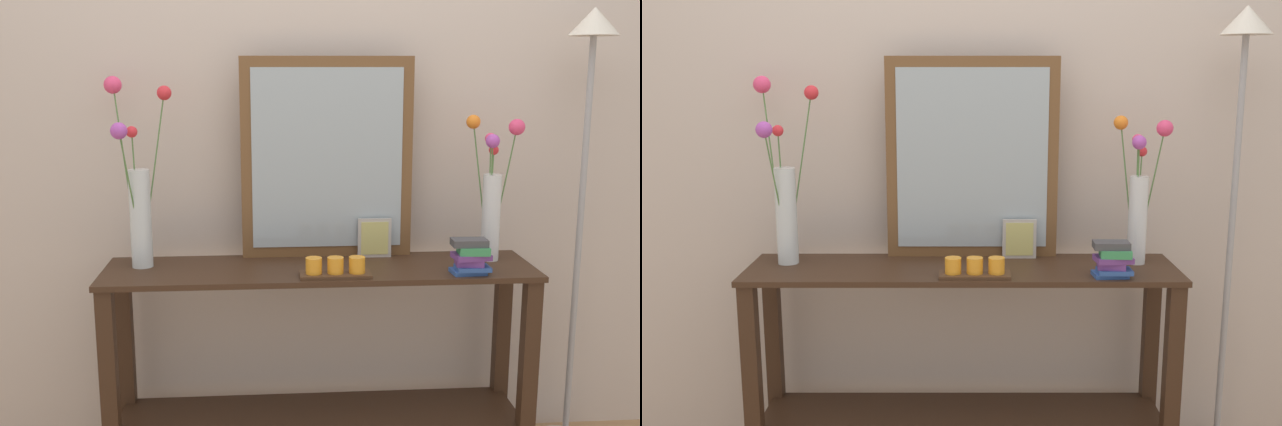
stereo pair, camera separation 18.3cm
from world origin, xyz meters
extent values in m
cube|color=beige|center=(0.00, 0.31, 1.35)|extent=(6.40, 0.08, 2.70)
cube|color=#382316|center=(0.00, 0.00, 0.77)|extent=(1.53, 0.38, 0.02)
cube|color=#382316|center=(0.00, 0.00, 0.21)|extent=(1.47, 0.34, 0.02)
cube|color=#382316|center=(-0.73, -0.15, 0.38)|extent=(0.06, 0.06, 0.76)
cube|color=#382316|center=(0.73, -0.15, 0.38)|extent=(0.06, 0.06, 0.76)
cube|color=#382316|center=(-0.73, 0.15, 0.38)|extent=(0.06, 0.06, 0.76)
cube|color=#382316|center=(0.73, 0.15, 0.38)|extent=(0.06, 0.06, 0.76)
cube|color=brown|center=(0.04, 0.16, 1.15)|extent=(0.63, 0.03, 0.74)
cube|color=#9EADB7|center=(0.04, 0.14, 1.15)|extent=(0.55, 0.00, 0.66)
cylinder|color=silver|center=(-0.63, 0.05, 0.96)|extent=(0.08, 0.08, 0.35)
cylinder|color=#4C753D|center=(-0.59, 0.11, 1.10)|extent=(0.09, 0.11, 0.59)
sphere|color=red|center=(-0.55, 0.16, 1.39)|extent=(0.05, 0.05, 0.05)
cylinder|color=#4C753D|center=(-0.69, 0.11, 1.11)|extent=(0.09, 0.14, 0.62)
sphere|color=#EA4275|center=(-0.73, 0.18, 1.42)|extent=(0.06, 0.06, 0.06)
cylinder|color=#4C753D|center=(-0.65, 0.02, 1.04)|extent=(0.06, 0.07, 0.47)
sphere|color=#B24CB7|center=(-0.68, -0.01, 1.27)|extent=(0.06, 0.06, 0.06)
cylinder|color=#4C753D|center=(-0.65, 0.06, 1.03)|extent=(0.01, 0.02, 0.46)
sphere|color=red|center=(-0.65, 0.06, 1.26)|extent=(0.04, 0.04, 0.04)
cylinder|color=silver|center=(0.63, 0.05, 0.94)|extent=(0.07, 0.07, 0.32)
cylinder|color=#4C753D|center=(0.60, 0.09, 1.04)|extent=(0.05, 0.09, 0.49)
sphere|color=orange|center=(0.58, 0.13, 1.29)|extent=(0.05, 0.05, 0.05)
cylinder|color=#4C753D|center=(0.64, 0.10, 0.99)|extent=(0.03, 0.08, 0.38)
sphere|color=red|center=(0.66, 0.14, 1.18)|extent=(0.04, 0.04, 0.04)
cylinder|color=#4C753D|center=(0.68, 0.07, 1.04)|extent=(0.08, 0.01, 0.47)
sphere|color=#EA4275|center=(0.72, 0.07, 1.27)|extent=(0.06, 0.06, 0.06)
cylinder|color=#4C753D|center=(0.63, 0.07, 1.02)|extent=(0.01, 0.03, 0.43)
sphere|color=#EA4275|center=(0.63, 0.09, 1.23)|extent=(0.04, 0.04, 0.04)
cylinder|color=#4C753D|center=(0.63, 0.05, 1.01)|extent=(0.01, 0.01, 0.42)
sphere|color=#B24CB7|center=(0.63, 0.05, 1.22)|extent=(0.05, 0.05, 0.05)
cube|color=#472D1C|center=(0.04, -0.12, 0.79)|extent=(0.24, 0.09, 0.01)
cylinder|color=orange|center=(-0.03, -0.12, 0.82)|extent=(0.06, 0.06, 0.05)
cylinder|color=orange|center=(0.04, -0.12, 0.82)|extent=(0.06, 0.06, 0.05)
cylinder|color=orange|center=(0.12, -0.12, 0.82)|extent=(0.06, 0.06, 0.05)
cube|color=#B7B2AD|center=(0.21, 0.12, 0.86)|extent=(0.13, 0.01, 0.15)
cube|color=#C5C06C|center=(0.21, 0.12, 0.86)|extent=(0.10, 0.00, 0.12)
cube|color=#2D519E|center=(0.51, -0.12, 0.79)|extent=(0.12, 0.09, 0.01)
cube|color=#2D519E|center=(0.52, -0.13, 0.80)|extent=(0.12, 0.08, 0.01)
cube|color=#663884|center=(0.51, -0.12, 0.82)|extent=(0.10, 0.09, 0.02)
cube|color=#663884|center=(0.51, -0.12, 0.84)|extent=(0.13, 0.10, 0.02)
cube|color=#388E56|center=(0.52, -0.13, 0.87)|extent=(0.11, 0.09, 0.03)
cube|color=#424247|center=(0.51, -0.12, 0.89)|extent=(0.12, 0.07, 0.02)
cylinder|color=#9E9EA3|center=(0.99, 0.09, 0.81)|extent=(0.02, 0.02, 1.57)
cone|color=beige|center=(0.99, 0.09, 1.64)|extent=(0.18, 0.18, 0.10)
camera|label=1|loc=(-0.19, -2.50, 1.48)|focal=40.68mm
camera|label=2|loc=(0.00, -2.50, 1.48)|focal=40.68mm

